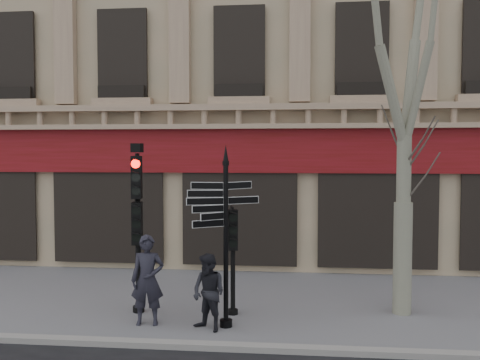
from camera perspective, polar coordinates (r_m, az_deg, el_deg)
The scene contains 9 objects.
ground at distance 11.43m, azimuth -2.76°, elevation -15.14°, with size 80.00×80.00×0.00m, color slate.
kerb at distance 10.11m, azimuth -4.03°, elevation -17.25°, with size 80.00×0.25×0.12m, color gray.
building at distance 23.90m, azimuth 1.95°, elevation 16.13°, with size 28.00×15.52×18.00m.
fingerpost at distance 10.77m, azimuth -1.52°, elevation -2.69°, with size 2.01×2.01×3.71m.
traffic_signal_main at distance 12.00m, azimuth -10.87°, elevation -2.75°, with size 0.46×0.36×3.75m.
traffic_signal_secondary at distance 11.71m, azimuth -0.77°, elevation -6.54°, with size 0.44×0.35×2.32m.
plane_tree at distance 12.54m, azimuth 17.34°, elevation 17.21°, with size 3.57×3.57×9.50m.
pedestrian_a at distance 11.34m, azimuth -9.83°, elevation -10.46°, with size 0.68×0.44×1.86m, color black.
pedestrian_b at distance 10.86m, azimuth -3.36°, elevation -11.89°, with size 0.75×0.58×1.54m, color black.
Camera 1 is at (1.67, -10.74, 3.56)m, focal length 40.00 mm.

